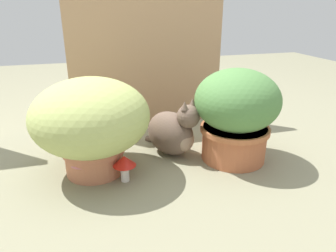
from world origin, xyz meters
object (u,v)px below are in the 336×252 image
at_px(grass_planter, 91,121).
at_px(mushroom_ornament_red, 124,163).
at_px(cat, 173,132).
at_px(leafy_planter, 236,112).
at_px(mushroom_ornament_pink, 82,162).

xyz_separation_m(grass_planter, mushroom_ornament_red, (0.12, -0.12, -0.16)).
distance_m(grass_planter, mushroom_ornament_red, 0.23).
height_order(cat, mushroom_ornament_red, cat).
height_order(leafy_planter, mushroom_ornament_pink, leafy_planter).
xyz_separation_m(grass_planter, mushroom_ornament_pink, (-0.06, -0.07, -0.16)).
bearing_deg(mushroom_ornament_pink, leafy_planter, 1.11).
relative_size(leafy_planter, mushroom_ornament_pink, 3.62).
distance_m(grass_planter, cat, 0.41).
bearing_deg(grass_planter, leafy_planter, -4.97).
xyz_separation_m(grass_planter, leafy_planter, (0.66, -0.06, -0.00)).
distance_m(grass_planter, mushroom_ornament_pink, 0.18).
relative_size(grass_planter, leafy_planter, 1.14).
distance_m(cat, mushroom_ornament_pink, 0.47).
xyz_separation_m(grass_planter, cat, (0.39, 0.07, -0.12)).
bearing_deg(mushroom_ornament_pink, mushroom_ornament_red, -16.04).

